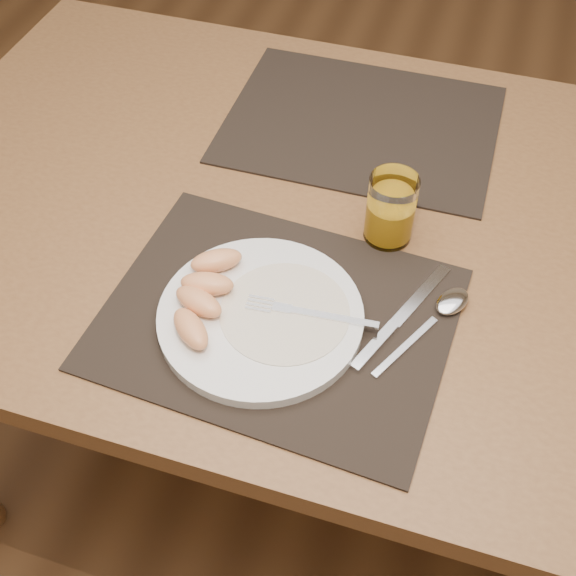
{
  "coord_description": "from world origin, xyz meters",
  "views": [
    {
      "loc": [
        0.18,
        -0.77,
        1.51
      ],
      "look_at": [
        -0.01,
        -0.18,
        0.77
      ],
      "focal_mm": 45.0,
      "sensor_mm": 36.0,
      "label": 1
    }
  ],
  "objects_px": {
    "placemat_near": "(277,318)",
    "placemat_far": "(361,124)",
    "table": "(328,249)",
    "juice_glass": "(390,211)",
    "spoon": "(445,308)",
    "plate": "(261,316)",
    "fork": "(300,311)",
    "knife": "(394,324)"
  },
  "relations": [
    {
      "from": "fork",
      "to": "plate",
      "type": "bearing_deg",
      "value": -162.16
    },
    {
      "from": "fork",
      "to": "juice_glass",
      "type": "xyz_separation_m",
      "value": [
        0.08,
        0.19,
        0.03
      ]
    },
    {
      "from": "knife",
      "to": "spoon",
      "type": "xyz_separation_m",
      "value": [
        0.06,
        0.04,
        0.0
      ]
    },
    {
      "from": "table",
      "to": "knife",
      "type": "relative_size",
      "value": 6.66
    },
    {
      "from": "plate",
      "to": "fork",
      "type": "relative_size",
      "value": 1.54
    },
    {
      "from": "knife",
      "to": "juice_glass",
      "type": "distance_m",
      "value": 0.17
    },
    {
      "from": "table",
      "to": "plate",
      "type": "xyz_separation_m",
      "value": [
        -0.03,
        -0.23,
        0.1
      ]
    },
    {
      "from": "knife",
      "to": "juice_glass",
      "type": "relative_size",
      "value": 2.0
    },
    {
      "from": "placemat_near",
      "to": "fork",
      "type": "bearing_deg",
      "value": 8.3
    },
    {
      "from": "placemat_near",
      "to": "plate",
      "type": "bearing_deg",
      "value": -149.02
    },
    {
      "from": "placemat_far",
      "to": "juice_glass",
      "type": "distance_m",
      "value": 0.27
    },
    {
      "from": "placemat_far",
      "to": "plate",
      "type": "xyz_separation_m",
      "value": [
        -0.03,
        -0.45,
        0.01
      ]
    },
    {
      "from": "placemat_near",
      "to": "knife",
      "type": "distance_m",
      "value": 0.15
    },
    {
      "from": "table",
      "to": "placemat_far",
      "type": "bearing_deg",
      "value": 91.61
    },
    {
      "from": "table",
      "to": "placemat_far",
      "type": "xyz_separation_m",
      "value": [
        -0.01,
        0.22,
        0.09
      ]
    },
    {
      "from": "table",
      "to": "placemat_far",
      "type": "height_order",
      "value": "placemat_far"
    },
    {
      "from": "knife",
      "to": "spoon",
      "type": "relative_size",
      "value": 1.17
    },
    {
      "from": "placemat_far",
      "to": "plate",
      "type": "relative_size",
      "value": 1.67
    },
    {
      "from": "plate",
      "to": "knife",
      "type": "height_order",
      "value": "plate"
    },
    {
      "from": "juice_glass",
      "to": "placemat_near",
      "type": "bearing_deg",
      "value": -118.77
    },
    {
      "from": "placemat_far",
      "to": "juice_glass",
      "type": "relative_size",
      "value": 4.28
    },
    {
      "from": "placemat_far",
      "to": "knife",
      "type": "relative_size",
      "value": 2.14
    },
    {
      "from": "spoon",
      "to": "knife",
      "type": "bearing_deg",
      "value": -142.86
    },
    {
      "from": "placemat_far",
      "to": "knife",
      "type": "height_order",
      "value": "knife"
    },
    {
      "from": "table",
      "to": "placemat_near",
      "type": "distance_m",
      "value": 0.24
    },
    {
      "from": "placemat_near",
      "to": "plate",
      "type": "relative_size",
      "value": 1.67
    },
    {
      "from": "table",
      "to": "spoon",
      "type": "height_order",
      "value": "spoon"
    },
    {
      "from": "table",
      "to": "fork",
      "type": "relative_size",
      "value": 7.99
    },
    {
      "from": "table",
      "to": "juice_glass",
      "type": "height_order",
      "value": "juice_glass"
    },
    {
      "from": "table",
      "to": "placemat_near",
      "type": "bearing_deg",
      "value": -93.43
    },
    {
      "from": "spoon",
      "to": "juice_glass",
      "type": "relative_size",
      "value": 1.71
    },
    {
      "from": "table",
      "to": "juice_glass",
      "type": "bearing_deg",
      "value": -16.56
    },
    {
      "from": "knife",
      "to": "placemat_far",
      "type": "bearing_deg",
      "value": 109.38
    },
    {
      "from": "placemat_far",
      "to": "spoon",
      "type": "height_order",
      "value": "spoon"
    },
    {
      "from": "knife",
      "to": "juice_glass",
      "type": "bearing_deg",
      "value": 105.58
    },
    {
      "from": "juice_glass",
      "to": "placemat_far",
      "type": "bearing_deg",
      "value": 111.75
    },
    {
      "from": "placemat_near",
      "to": "placemat_far",
      "type": "distance_m",
      "value": 0.44
    },
    {
      "from": "placemat_near",
      "to": "spoon",
      "type": "relative_size",
      "value": 2.5
    },
    {
      "from": "spoon",
      "to": "juice_glass",
      "type": "distance_m",
      "value": 0.16
    },
    {
      "from": "juice_glass",
      "to": "fork",
      "type": "bearing_deg",
      "value": -111.89
    },
    {
      "from": "fork",
      "to": "spoon",
      "type": "bearing_deg",
      "value": 22.15
    },
    {
      "from": "placemat_far",
      "to": "plate",
      "type": "distance_m",
      "value": 0.45
    }
  ]
}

